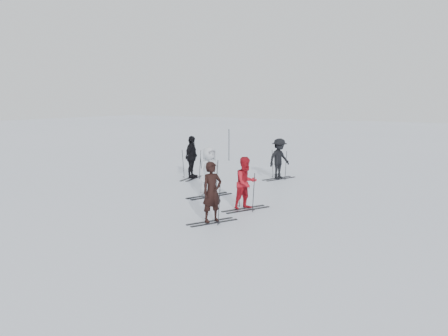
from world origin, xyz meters
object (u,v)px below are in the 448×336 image
at_px(skier_red, 246,184).
at_px(skier_uphill_far, 279,159).
at_px(skier_uphill_left, 191,158).
at_px(piste_marker, 229,145).
at_px(skier_near_dark, 212,193).
at_px(skier_grey, 209,172).

xyz_separation_m(skier_red, skier_uphill_far, (-1.78, 5.87, 0.04)).
xyz_separation_m(skier_uphill_left, piste_marker, (-1.91, 6.05, -0.03)).
distance_m(skier_near_dark, skier_grey, 3.71).
distance_m(skier_uphill_left, skier_uphill_far, 3.74).
bearing_deg(skier_red, skier_uphill_left, 73.72).
height_order(skier_grey, skier_uphill_left, skier_uphill_left).
distance_m(skier_red, skier_grey, 2.41).
distance_m(skier_grey, skier_uphill_left, 4.01).
bearing_deg(skier_near_dark, skier_uphill_left, 63.69).
distance_m(skier_near_dark, skier_red, 1.90).
bearing_deg(skier_uphill_left, skier_near_dark, -152.00).
relative_size(skier_red, piste_marker, 0.93).
bearing_deg(piste_marker, skier_red, -55.40).
distance_m(skier_grey, piste_marker, 10.07).
distance_m(skier_near_dark, piste_marker, 13.75).
height_order(skier_near_dark, piste_marker, piste_marker).
distance_m(skier_red, skier_uphill_left, 6.35).
height_order(skier_uphill_far, piste_marker, piste_marker).
distance_m(skier_uphill_far, piste_marker, 6.56).
bearing_deg(skier_grey, skier_uphill_left, 61.78).
bearing_deg(piste_marker, skier_uphill_left, -72.49).
distance_m(skier_grey, skier_uphill_far, 4.77).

